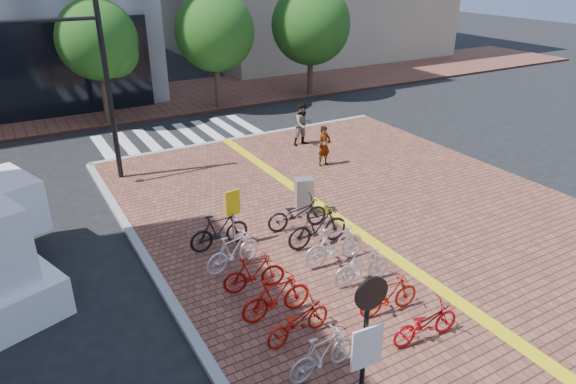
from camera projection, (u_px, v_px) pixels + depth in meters
ground at (342, 288)px, 13.16m from camera, size 120.00×120.00×0.00m
tactile_strip at (573, 382)px, 10.06m from camera, size 0.40×34.00×0.01m
kerb_north at (245, 138)px, 23.96m from camera, size 14.00×0.25×0.15m
far_sidewalk at (131, 103)px, 29.69m from camera, size 70.00×8.00×0.15m
crosswalk at (180, 136)px, 24.43m from camera, size 7.50×4.00×0.01m
street_trees at (233, 32)px, 27.51m from camera, size 16.20×4.60×6.35m
bike_0 at (323, 354)px, 10.09m from camera, size 1.64×0.57×0.97m
bike_1 at (298, 321)px, 11.07m from camera, size 1.73×0.81×0.88m
bike_2 at (276, 297)px, 11.72m from camera, size 1.76×0.53×1.05m
bike_3 at (254, 273)px, 12.68m from camera, size 1.64×0.75×0.95m
bike_4 at (233, 251)px, 13.57m from camera, size 1.75×0.82×1.02m
bike_5 at (219, 231)px, 14.54m from camera, size 1.80×0.54×1.07m
bike_6 at (426, 323)px, 11.01m from camera, size 1.72×0.70×0.88m
bike_7 at (389, 295)px, 11.85m from camera, size 1.61×0.58×0.95m
bike_8 at (362, 266)px, 12.93m from camera, size 1.68×0.59×0.99m
bike_9 at (335, 245)px, 13.76m from camera, size 1.89×0.56×1.13m
bike_10 at (318, 227)px, 14.62m from camera, size 1.95×0.59×1.16m
bike_11 at (297, 214)px, 15.59m from camera, size 1.99×0.94×1.00m
pedestrian_a at (324, 146)px, 20.27m from camera, size 0.63×0.45×1.62m
pedestrian_b at (303, 124)px, 22.47m from camera, size 0.92×0.72×1.88m
utility_box at (304, 196)px, 16.45m from camera, size 0.66×0.55×1.23m
yellow_sign at (233, 207)px, 14.44m from camera, size 0.46×0.13×1.70m
notice_sign at (367, 338)px, 8.23m from camera, size 0.59×0.15×3.20m
traffic_light_pole at (59, 64)px, 17.01m from camera, size 3.41×1.31×6.34m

